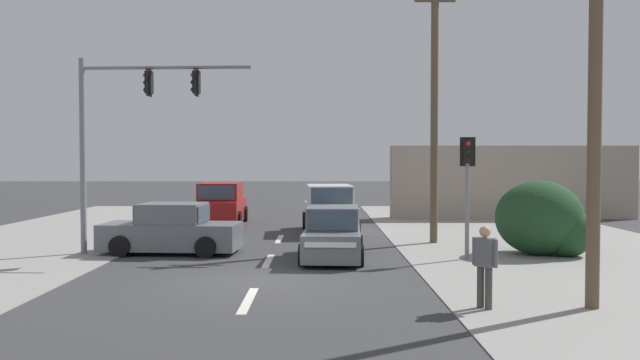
{
  "coord_description": "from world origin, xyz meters",
  "views": [
    {
      "loc": [
        1.48,
        -14.78,
        2.9
      ],
      "look_at": [
        1.41,
        4.0,
        2.3
      ],
      "focal_mm": 35.0,
      "sensor_mm": 36.0,
      "label": 1
    }
  ],
  "objects_px": {
    "utility_pole_midground_right": "(437,100)",
    "sedan_oncoming_near": "(174,231)",
    "pedestrian_at_kerb": "(487,262)",
    "utility_pole_foreground_right": "(591,48)",
    "hatchback_oncoming_mid": "(335,235)",
    "suv_kerbside_parked": "(332,211)",
    "traffic_signal_mast": "(127,119)",
    "pedestal_signal_right_kerb": "(470,177)",
    "suv_receding_far": "(224,205)"
  },
  "relations": [
    {
      "from": "utility_pole_midground_right",
      "to": "pedestal_signal_right_kerb",
      "type": "relative_size",
      "value": 2.67
    },
    {
      "from": "utility_pole_foreground_right",
      "to": "utility_pole_midground_right",
      "type": "distance_m",
      "value": 9.65
    },
    {
      "from": "suv_kerbside_parked",
      "to": "pedestrian_at_kerb",
      "type": "relative_size",
      "value": 2.84
    },
    {
      "from": "utility_pole_midground_right",
      "to": "suv_kerbside_parked",
      "type": "xyz_separation_m",
      "value": [
        -3.58,
        3.18,
        -4.1
      ]
    },
    {
      "from": "utility_pole_foreground_right",
      "to": "hatchback_oncoming_mid",
      "type": "relative_size",
      "value": 2.53
    },
    {
      "from": "utility_pole_midground_right",
      "to": "sedan_oncoming_near",
      "type": "bearing_deg",
      "value": -164.73
    },
    {
      "from": "traffic_signal_mast",
      "to": "suv_kerbside_parked",
      "type": "bearing_deg",
      "value": 42.23
    },
    {
      "from": "utility_pole_midground_right",
      "to": "suv_receding_far",
      "type": "bearing_deg",
      "value": 143.32
    },
    {
      "from": "suv_kerbside_parked",
      "to": "traffic_signal_mast",
      "type": "bearing_deg",
      "value": -137.77
    },
    {
      "from": "utility_pole_midground_right",
      "to": "suv_receding_far",
      "type": "distance_m",
      "value": 11.23
    },
    {
      "from": "pedestal_signal_right_kerb",
      "to": "suv_kerbside_parked",
      "type": "xyz_separation_m",
      "value": [
        -3.88,
        6.81,
        -1.53
      ]
    },
    {
      "from": "suv_receding_far",
      "to": "sedan_oncoming_near",
      "type": "height_order",
      "value": "suv_receding_far"
    },
    {
      "from": "suv_receding_far",
      "to": "hatchback_oncoming_mid",
      "type": "xyz_separation_m",
      "value": [
        4.8,
        -9.74,
        -0.18
      ]
    },
    {
      "from": "utility_pole_foreground_right",
      "to": "suv_kerbside_parked",
      "type": "distance_m",
      "value": 14.25
    },
    {
      "from": "traffic_signal_mast",
      "to": "hatchback_oncoming_mid",
      "type": "height_order",
      "value": "traffic_signal_mast"
    },
    {
      "from": "traffic_signal_mast",
      "to": "suv_kerbside_parked",
      "type": "distance_m",
      "value": 9.18
    },
    {
      "from": "hatchback_oncoming_mid",
      "to": "sedan_oncoming_near",
      "type": "distance_m",
      "value": 5.11
    },
    {
      "from": "utility_pole_foreground_right",
      "to": "traffic_signal_mast",
      "type": "relative_size",
      "value": 1.56
    },
    {
      "from": "traffic_signal_mast",
      "to": "hatchback_oncoming_mid",
      "type": "xyz_separation_m",
      "value": [
        6.34,
        -0.91,
        -3.44
      ]
    },
    {
      "from": "hatchback_oncoming_mid",
      "to": "suv_kerbside_parked",
      "type": "height_order",
      "value": "suv_kerbside_parked"
    },
    {
      "from": "utility_pole_midground_right",
      "to": "pedestrian_at_kerb",
      "type": "distance_m",
      "value": 10.49
    },
    {
      "from": "hatchback_oncoming_mid",
      "to": "pedestrian_at_kerb",
      "type": "bearing_deg",
      "value": -65.37
    },
    {
      "from": "hatchback_oncoming_mid",
      "to": "sedan_oncoming_near",
      "type": "height_order",
      "value": "sedan_oncoming_near"
    },
    {
      "from": "sedan_oncoming_near",
      "to": "pedestrian_at_kerb",
      "type": "bearing_deg",
      "value": -43.1
    },
    {
      "from": "pedestal_signal_right_kerb",
      "to": "hatchback_oncoming_mid",
      "type": "height_order",
      "value": "pedestal_signal_right_kerb"
    },
    {
      "from": "suv_receding_far",
      "to": "sedan_oncoming_near",
      "type": "distance_m",
      "value": 8.59
    },
    {
      "from": "sedan_oncoming_near",
      "to": "traffic_signal_mast",
      "type": "bearing_deg",
      "value": -169.7
    },
    {
      "from": "traffic_signal_mast",
      "to": "suv_receding_far",
      "type": "height_order",
      "value": "traffic_signal_mast"
    },
    {
      "from": "traffic_signal_mast",
      "to": "suv_receding_far",
      "type": "xyz_separation_m",
      "value": [
        1.55,
        8.83,
        -3.26
      ]
    },
    {
      "from": "pedestal_signal_right_kerb",
      "to": "suv_receding_far",
      "type": "relative_size",
      "value": 0.78
    },
    {
      "from": "suv_receding_far",
      "to": "suv_kerbside_parked",
      "type": "bearing_deg",
      "value": -32.52
    },
    {
      "from": "utility_pole_midground_right",
      "to": "suv_kerbside_parked",
      "type": "distance_m",
      "value": 6.3
    },
    {
      "from": "suv_receding_far",
      "to": "pedestrian_at_kerb",
      "type": "height_order",
      "value": "suv_receding_far"
    },
    {
      "from": "utility_pole_midground_right",
      "to": "hatchback_oncoming_mid",
      "type": "relative_size",
      "value": 2.56
    },
    {
      "from": "pedestal_signal_right_kerb",
      "to": "pedestrian_at_kerb",
      "type": "bearing_deg",
      "value": -100.16
    },
    {
      "from": "pedestal_signal_right_kerb",
      "to": "suv_receding_far",
      "type": "bearing_deg",
      "value": 131.36
    },
    {
      "from": "pedestal_signal_right_kerb",
      "to": "hatchback_oncoming_mid",
      "type": "xyz_separation_m",
      "value": [
        -3.89,
        0.13,
        -1.71
      ]
    },
    {
      "from": "suv_receding_far",
      "to": "pedestrian_at_kerb",
      "type": "xyz_separation_m",
      "value": [
        7.61,
        -15.88,
        0.04
      ]
    },
    {
      "from": "suv_receding_far",
      "to": "sedan_oncoming_near",
      "type": "bearing_deg",
      "value": -91.25
    },
    {
      "from": "pedestal_signal_right_kerb",
      "to": "traffic_signal_mast",
      "type": "bearing_deg",
      "value": 174.21
    },
    {
      "from": "utility_pole_foreground_right",
      "to": "utility_pole_midground_right",
      "type": "height_order",
      "value": "utility_pole_midground_right"
    },
    {
      "from": "hatchback_oncoming_mid",
      "to": "pedestrian_at_kerb",
      "type": "xyz_separation_m",
      "value": [
        2.82,
        -6.14,
        0.22
      ]
    },
    {
      "from": "hatchback_oncoming_mid",
      "to": "suv_kerbside_parked",
      "type": "bearing_deg",
      "value": 89.89
    },
    {
      "from": "utility_pole_foreground_right",
      "to": "utility_pole_midground_right",
      "type": "relative_size",
      "value": 0.99
    },
    {
      "from": "sedan_oncoming_near",
      "to": "pedestal_signal_right_kerb",
      "type": "bearing_deg",
      "value": -8.23
    },
    {
      "from": "utility_pole_midground_right",
      "to": "sedan_oncoming_near",
      "type": "height_order",
      "value": "utility_pole_midground_right"
    },
    {
      "from": "suv_kerbside_parked",
      "to": "pedestrian_at_kerb",
      "type": "height_order",
      "value": "suv_kerbside_parked"
    },
    {
      "from": "suv_receding_far",
      "to": "sedan_oncoming_near",
      "type": "xyz_separation_m",
      "value": [
        -0.19,
        -8.59,
        -0.18
      ]
    },
    {
      "from": "sedan_oncoming_near",
      "to": "hatchback_oncoming_mid",
      "type": "bearing_deg",
      "value": -13.04
    },
    {
      "from": "suv_kerbside_parked",
      "to": "pedestrian_at_kerb",
      "type": "distance_m",
      "value": 13.12
    }
  ]
}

